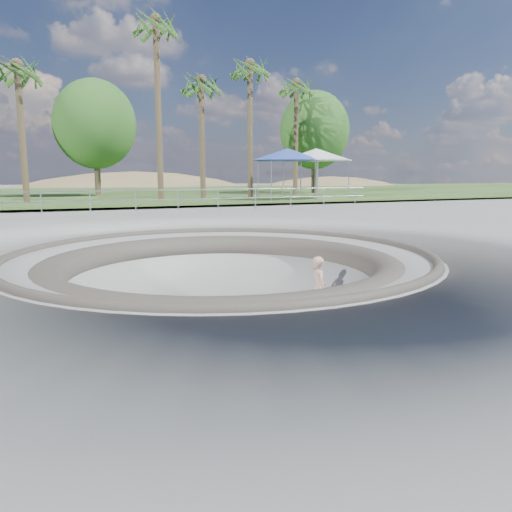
% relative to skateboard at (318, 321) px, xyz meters
% --- Properties ---
extents(ground, '(180.00, 180.00, 0.00)m').
position_rel_skateboard_xyz_m(ground, '(-2.46, 0.48, 1.83)').
color(ground, gray).
rests_on(ground, ground).
extents(skate_bowl, '(14.00, 14.00, 4.10)m').
position_rel_skateboard_xyz_m(skate_bowl, '(-2.46, 0.48, 0.00)').
color(skate_bowl, gray).
rests_on(skate_bowl, ground).
extents(grass_strip, '(180.00, 36.00, 0.12)m').
position_rel_skateboard_xyz_m(grass_strip, '(-2.46, 34.48, 2.05)').
color(grass_strip, '#2F5321').
rests_on(grass_strip, ground).
extents(distant_hills, '(103.20, 45.00, 28.60)m').
position_rel_skateboard_xyz_m(distant_hills, '(1.32, 57.65, -5.19)').
color(distant_hills, olive).
rests_on(distant_hills, ground).
extents(safety_railing, '(25.00, 0.06, 1.03)m').
position_rel_skateboard_xyz_m(safety_railing, '(-2.46, 12.48, 2.53)').
color(safety_railing, gray).
rests_on(safety_railing, ground).
extents(skateboard, '(0.81, 0.24, 0.08)m').
position_rel_skateboard_xyz_m(skateboard, '(0.00, 0.00, 0.00)').
color(skateboard, brown).
rests_on(skateboard, ground).
extents(skater, '(0.46, 0.65, 1.68)m').
position_rel_skateboard_xyz_m(skater, '(-0.00, 0.00, 0.86)').
color(skater, tan).
rests_on(skater, skateboard).
extents(canopy_white, '(6.23, 6.23, 3.29)m').
position_rel_skateboard_xyz_m(canopy_white, '(10.46, 18.48, 4.99)').
color(canopy_white, gray).
rests_on(canopy_white, ground).
extents(canopy_blue, '(6.39, 6.39, 3.26)m').
position_rel_skateboard_xyz_m(canopy_blue, '(8.31, 18.48, 4.97)').
color(canopy_blue, gray).
rests_on(canopy_blue, ground).
extents(palm_b, '(2.60, 2.60, 8.53)m').
position_rel_skateboard_xyz_m(palm_b, '(-7.23, 20.96, 9.28)').
color(palm_b, brown).
rests_on(palm_b, ground).
extents(palm_c, '(2.60, 2.60, 11.45)m').
position_rel_skateboard_xyz_m(palm_c, '(0.34, 19.84, 11.98)').
color(palm_c, brown).
rests_on(palm_c, ground).
extents(palm_d, '(2.60, 2.60, 8.60)m').
position_rel_skateboard_xyz_m(palm_d, '(3.61, 21.69, 9.35)').
color(palm_d, brown).
rests_on(palm_d, ground).
extents(palm_e, '(2.60, 2.60, 9.81)m').
position_rel_skateboard_xyz_m(palm_e, '(6.93, 21.41, 10.47)').
color(palm_e, brown).
rests_on(palm_e, ground).
extents(palm_f, '(2.60, 2.60, 9.37)m').
position_rel_skateboard_xyz_m(palm_f, '(11.89, 24.17, 10.06)').
color(palm_f, brown).
rests_on(palm_f, ground).
extents(bushy_tree_mid, '(5.93, 5.39, 8.55)m').
position_rel_skateboard_xyz_m(bushy_tree_mid, '(-2.53, 28.17, 7.31)').
color(bushy_tree_mid, brown).
rests_on(bushy_tree_mid, ground).
extents(bushy_tree_right, '(5.98, 5.44, 8.63)m').
position_rel_skateboard_xyz_m(bushy_tree_right, '(15.11, 26.94, 7.36)').
color(bushy_tree_right, brown).
rests_on(bushy_tree_right, ground).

